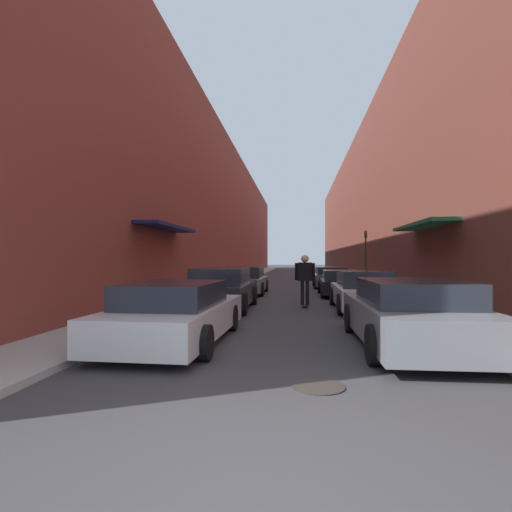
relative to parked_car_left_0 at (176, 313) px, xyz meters
The scene contains 15 objects.
ground 22.64m from the parked_car_left_0, 84.41° to the left, with size 152.12×152.12×0.00m, color #38383A.
curb_strip_left 29.52m from the parked_car_left_0, 93.94° to the left, with size 1.80×69.15×0.12m.
curb_strip_right 30.14m from the parked_car_left_0, 77.67° to the left, with size 1.80×69.15×0.12m.
building_row_left 30.28m from the parked_car_left_0, 99.50° to the left, with size 4.90×69.15×11.35m.
building_row_right 31.36m from the parked_car_left_0, 72.40° to the left, with size 4.90×69.15×12.13m.
parked_car_left_0 is the anchor object (origin of this frame).
parked_car_left_1 5.33m from the parked_car_left_0, 90.74° to the left, with size 2.00×4.66×1.39m.
parked_car_left_2 11.23m from the parked_car_left_0, 90.56° to the left, with size 2.09×4.16×1.30m.
parked_car_right_0 4.60m from the parked_car_left_0, ahead, with size 2.08×4.66×1.30m.
parked_car_right_1 7.22m from the parked_car_left_0, 50.49° to the left, with size 1.90×4.28×1.30m.
parked_car_right_2 11.55m from the parked_car_left_0, 67.38° to the left, with size 2.00×4.15×1.17m.
parked_car_right_3 16.54m from the parked_car_left_0, 74.49° to the left, with size 2.07×4.21×1.21m.
skateboarder 6.85m from the parked_car_left_0, 66.67° to the left, with size 0.70×0.78×1.83m.
manhole_cover 3.75m from the parked_car_left_0, 42.77° to the right, with size 0.70×0.70×0.02m.
traffic_light 18.80m from the parked_car_left_0, 69.13° to the left, with size 0.16×0.22×3.32m.
Camera 1 is at (0.24, -2.73, 1.71)m, focal length 28.00 mm.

